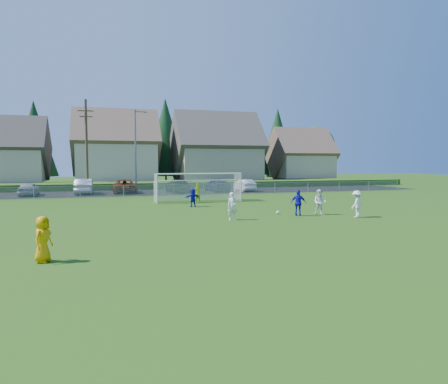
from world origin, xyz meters
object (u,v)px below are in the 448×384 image
(player_white_c, at_px, (357,204))
(player_blue_a, at_px, (298,203))
(soccer_ball, at_px, (278,212))
(car_b, at_px, (84,186))
(car_a, at_px, (29,189))
(player_white_a, at_px, (232,206))
(car_c, at_px, (124,186))
(car_f, at_px, (244,185))
(player_white_b, at_px, (320,202))
(player_blue_b, at_px, (193,198))
(soccer_goal, at_px, (197,183))
(car_d, at_px, (178,186))
(referee, at_px, (43,239))
(car_e, at_px, (217,185))
(goalkeeper, at_px, (197,193))

(player_white_c, xyz_separation_m, player_blue_a, (-3.17, 1.63, -0.01))
(soccer_ball, xyz_separation_m, car_b, (-13.06, 21.22, 0.70))
(car_a, bearing_deg, player_white_a, 124.01)
(car_c, distance_m, car_f, 13.78)
(soccer_ball, relative_size, player_white_b, 0.13)
(player_blue_b, bearing_deg, soccer_goal, -129.13)
(car_a, xyz_separation_m, car_d, (15.35, 0.23, 0.06))
(soccer_ball, bearing_deg, car_a, 131.95)
(referee, distance_m, player_white_a, 12.04)
(player_white_c, relative_size, car_c, 0.31)
(car_a, distance_m, car_e, 19.84)
(referee, xyz_separation_m, car_a, (-5.33, 29.73, -0.11))
(player_blue_a, relative_size, goalkeeper, 1.01)
(goalkeeper, distance_m, car_e, 12.36)
(player_white_b, bearing_deg, player_blue_b, 176.69)
(car_f, bearing_deg, car_c, -6.01)
(player_white_a, bearing_deg, car_b, 114.82)
(player_white_b, relative_size, player_blue_a, 1.00)
(goalkeeper, height_order, car_f, goalkeeper)
(player_blue_a, xyz_separation_m, goalkeeper, (-4.32, 9.96, -0.00))
(car_e, distance_m, car_f, 3.42)
(goalkeeper, bearing_deg, car_e, -128.93)
(car_f, bearing_deg, player_blue_a, 78.52)
(referee, distance_m, car_f, 34.63)
(referee, distance_m, player_blue_b, 17.41)
(car_f, bearing_deg, goalkeeper, 53.20)
(car_b, relative_size, car_f, 1.18)
(car_b, height_order, soccer_goal, soccer_goal)
(car_d, bearing_deg, car_f, 175.91)
(player_white_b, distance_m, car_d, 22.41)
(player_white_a, relative_size, goalkeeper, 1.00)
(player_white_c, relative_size, goalkeeper, 1.01)
(player_white_c, height_order, soccer_goal, soccer_goal)
(soccer_ball, bearing_deg, goalkeeper, 111.27)
(car_b, xyz_separation_m, car_f, (17.97, -0.91, -0.12))
(soccer_goal, bearing_deg, player_white_a, -92.63)
(soccer_ball, distance_m, goalkeeper, 9.47)
(car_a, bearing_deg, referee, 100.64)
(car_b, bearing_deg, player_blue_b, 119.88)
(car_b, distance_m, car_f, 18.00)
(car_b, height_order, car_c, car_b)
(player_white_a, distance_m, player_white_b, 6.19)
(car_d, relative_size, soccer_goal, 0.70)
(referee, xyz_separation_m, player_white_a, (9.31, 7.64, 0.02))
(player_blue_a, bearing_deg, car_e, -59.14)
(referee, distance_m, goalkeeper, 20.50)
(soccer_ball, height_order, car_a, car_a)
(player_white_c, relative_size, player_blue_b, 1.18)
(car_b, bearing_deg, goalkeeper, 128.47)
(car_a, relative_size, car_c, 0.75)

